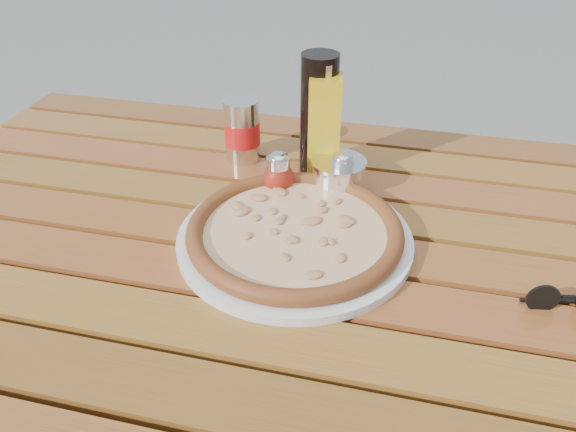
% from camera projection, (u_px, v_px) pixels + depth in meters
% --- Properties ---
extents(table, '(1.40, 0.90, 0.75)m').
position_uv_depth(table, '(285.00, 276.00, 0.91)').
color(table, '#3B210D').
rests_on(table, ground).
extents(plate, '(0.44, 0.44, 0.01)m').
position_uv_depth(plate, '(295.00, 239.00, 0.86)').
color(plate, silver).
rests_on(plate, table).
extents(pizza, '(0.39, 0.39, 0.03)m').
position_uv_depth(pizza, '(295.00, 231.00, 0.85)').
color(pizza, '#FFE2B6').
rests_on(pizza, plate).
extents(pepper_shaker, '(0.06, 0.06, 0.08)m').
position_uv_depth(pepper_shaker, '(278.00, 175.00, 0.96)').
color(pepper_shaker, '#A72313').
rests_on(pepper_shaker, table).
extents(oregano_shaker, '(0.06, 0.06, 0.08)m').
position_uv_depth(oregano_shaker, '(342.00, 174.00, 0.96)').
color(oregano_shaker, '#343F19').
rests_on(oregano_shaker, table).
extents(dark_bottle, '(0.09, 0.09, 0.22)m').
position_uv_depth(dark_bottle, '(319.00, 115.00, 0.99)').
color(dark_bottle, black).
rests_on(dark_bottle, table).
extents(soda_can, '(0.07, 0.07, 0.12)m').
position_uv_depth(soda_can, '(242.00, 131.00, 1.06)').
color(soda_can, silver).
rests_on(soda_can, table).
extents(olive_oil_cruet, '(0.06, 0.06, 0.21)m').
position_uv_depth(olive_oil_cruet, '(324.00, 128.00, 0.98)').
color(olive_oil_cruet, gold).
rests_on(olive_oil_cruet, table).
extents(parmesan_tin, '(0.12, 0.12, 0.07)m').
position_uv_depth(parmesan_tin, '(338.00, 175.00, 0.97)').
color(parmesan_tin, white).
rests_on(parmesan_tin, table).
extents(sunglasses, '(0.11, 0.04, 0.04)m').
position_uv_depth(sunglasses, '(567.00, 299.00, 0.74)').
color(sunglasses, black).
rests_on(sunglasses, table).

